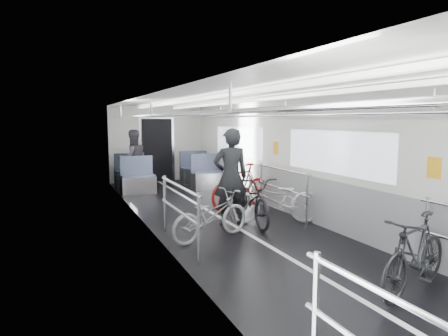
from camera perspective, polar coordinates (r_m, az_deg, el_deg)
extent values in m
cube|color=black|center=(6.67, 4.98, -10.22)|extent=(3.00, 14.00, 0.01)
cube|color=white|center=(6.40, 5.21, 10.78)|extent=(3.00, 14.00, 0.02)
cube|color=silver|center=(5.88, -7.93, -0.63)|extent=(0.02, 14.00, 2.40)
cube|color=silver|center=(7.25, 15.61, 0.59)|extent=(0.02, 14.00, 2.40)
cube|color=silver|center=(13.00, -9.59, 3.40)|extent=(3.00, 0.02, 2.40)
cube|color=white|center=(6.67, 4.98, -10.19)|extent=(0.08, 13.80, 0.01)
cube|color=gray|center=(6.03, -7.53, -7.71)|extent=(0.01, 13.90, 0.90)
cube|color=gray|center=(7.35, 15.24, -5.24)|extent=(0.01, 13.90, 0.90)
cube|color=white|center=(5.86, -7.68, 1.32)|extent=(0.01, 10.80, 0.75)
cube|color=white|center=(7.21, 15.48, 2.16)|extent=(0.01, 10.80, 0.75)
cube|color=white|center=(6.15, 0.61, 10.40)|extent=(0.14, 13.40, 0.05)
cube|color=white|center=(6.67, 9.44, 10.04)|extent=(0.14, 13.40, 0.05)
cube|color=black|center=(12.96, -9.51, 2.50)|extent=(0.95, 0.10, 2.00)
imported|color=#98989C|center=(6.61, -1.92, -6.77)|extent=(1.63, 0.97, 0.81)
imported|color=black|center=(5.08, 25.65, -11.03)|extent=(1.58, 0.88, 0.92)
imported|color=#B1B1B6|center=(7.65, 7.30, -4.44)|extent=(1.89, 1.19, 0.94)
imported|color=red|center=(8.91, 2.43, -2.59)|extent=(1.72, 0.91, 1.00)
imported|color=black|center=(7.59, 3.82, -4.52)|extent=(0.76, 1.81, 0.93)
imported|color=black|center=(7.45, 0.95, -1.26)|extent=(0.72, 0.54, 1.82)
imported|color=#332F37|center=(11.54, -12.86, 1.16)|extent=(0.94, 0.80, 1.70)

